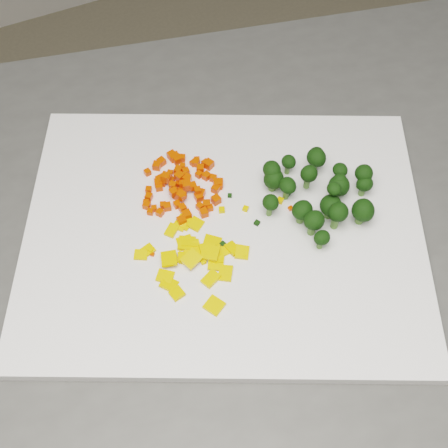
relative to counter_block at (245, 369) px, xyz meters
name	(u,v)px	position (x,y,z in m)	size (l,w,h in m)	color
counter_block	(245,369)	(0.00, 0.00, 0.00)	(1.11, 0.78, 0.90)	#4B4B48
cutting_board	(224,231)	(-0.03, 0.02, 0.46)	(0.49, 0.38, 0.01)	white
carrot_pile	(181,182)	(-0.06, 0.10, 0.48)	(0.11, 0.11, 0.03)	#E83002
pepper_pile	(191,263)	(-0.09, -0.01, 0.47)	(0.13, 0.13, 0.02)	#F1AF0C
broccoli_pile	(318,190)	(0.09, 0.01, 0.49)	(0.13, 0.13, 0.06)	black
carrot_cube_0	(206,163)	(-0.01, 0.12, 0.47)	(0.01, 0.01, 0.01)	#E83002
carrot_cube_1	(149,190)	(-0.10, 0.11, 0.47)	(0.01, 0.01, 0.01)	#E83002
carrot_cube_2	(158,183)	(-0.08, 0.12, 0.47)	(0.01, 0.01, 0.01)	#E83002
carrot_cube_3	(161,162)	(-0.06, 0.15, 0.47)	(0.01, 0.01, 0.01)	#E83002
carrot_cube_4	(183,166)	(-0.04, 0.13, 0.47)	(0.01, 0.01, 0.01)	#E83002
carrot_cube_5	(193,163)	(-0.03, 0.13, 0.47)	(0.01, 0.01, 0.01)	#E83002
carrot_cube_6	(147,172)	(-0.09, 0.14, 0.47)	(0.01, 0.01, 0.01)	#E83002
carrot_cube_7	(160,213)	(-0.10, 0.07, 0.47)	(0.01, 0.01, 0.01)	#E83002
carrot_cube_8	(171,180)	(-0.06, 0.12, 0.47)	(0.01, 0.01, 0.01)	#E83002
carrot_cube_9	(178,171)	(-0.05, 0.13, 0.47)	(0.01, 0.01, 0.01)	#E83002
carrot_cube_10	(149,197)	(-0.10, 0.10, 0.47)	(0.01, 0.01, 0.01)	#E83002
carrot_cube_11	(161,180)	(-0.08, 0.12, 0.47)	(0.01, 0.01, 0.01)	#E83002
carrot_cube_12	(174,157)	(-0.05, 0.15, 0.47)	(0.01, 0.01, 0.01)	#E83002
carrot_cube_13	(180,184)	(-0.06, 0.10, 0.47)	(0.01, 0.01, 0.01)	#E83002
carrot_cube_14	(216,200)	(-0.02, 0.06, 0.47)	(0.01, 0.01, 0.01)	#E83002
carrot_cube_15	(207,204)	(-0.04, 0.06, 0.47)	(0.01, 0.01, 0.01)	#E83002
carrot_cube_16	(177,195)	(-0.07, 0.09, 0.47)	(0.01, 0.01, 0.01)	#E83002
carrot_cube_17	(197,160)	(-0.02, 0.13, 0.47)	(0.01, 0.01, 0.01)	#E83002
carrot_cube_18	(198,190)	(-0.04, 0.08, 0.48)	(0.01, 0.01, 0.01)	#E83002
carrot_cube_19	(177,204)	(-0.07, 0.08, 0.47)	(0.01, 0.01, 0.01)	#E83002
carrot_cube_20	(157,166)	(-0.07, 0.14, 0.47)	(0.01, 0.01, 0.01)	#E83002
carrot_cube_21	(213,178)	(-0.01, 0.10, 0.47)	(0.01, 0.01, 0.01)	#E83002
carrot_cube_22	(182,184)	(-0.05, 0.10, 0.47)	(0.01, 0.01, 0.01)	#E83002
carrot_cube_23	(174,189)	(-0.07, 0.10, 0.47)	(0.01, 0.01, 0.01)	#E83002
carrot_cube_24	(167,178)	(-0.07, 0.11, 0.48)	(0.01, 0.01, 0.01)	#E83002
carrot_cube_25	(187,185)	(-0.05, 0.09, 0.48)	(0.01, 0.01, 0.01)	#E83002
carrot_cube_26	(162,182)	(-0.08, 0.12, 0.47)	(0.01, 0.01, 0.01)	#E83002
carrot_cube_27	(187,215)	(-0.07, 0.06, 0.47)	(0.01, 0.01, 0.01)	#E83002
carrot_cube_28	(159,187)	(-0.08, 0.11, 0.47)	(0.01, 0.01, 0.01)	#E83002
carrot_cube_29	(186,171)	(-0.04, 0.12, 0.47)	(0.01, 0.01, 0.01)	#E83002
carrot_cube_30	(147,206)	(-0.11, 0.09, 0.47)	(0.01, 0.01, 0.01)	#E83002
carrot_cube_31	(167,207)	(-0.08, 0.08, 0.47)	(0.01, 0.01, 0.01)	#E83002
carrot_cube_32	(172,156)	(-0.05, 0.15, 0.47)	(0.01, 0.01, 0.01)	#E83002
carrot_cube_33	(146,203)	(-0.11, 0.10, 0.47)	(0.01, 0.01, 0.01)	#E83002
carrot_cube_34	(178,168)	(-0.05, 0.13, 0.47)	(0.01, 0.01, 0.01)	#E83002
carrot_cube_35	(183,180)	(-0.05, 0.11, 0.47)	(0.01, 0.01, 0.01)	#E83002
carrot_cube_36	(193,186)	(-0.04, 0.09, 0.48)	(0.01, 0.01, 0.01)	#E83002
carrot_cube_37	(219,183)	(-0.01, 0.08, 0.47)	(0.01, 0.01, 0.01)	#E83002
carrot_cube_38	(177,159)	(-0.04, 0.14, 0.47)	(0.01, 0.01, 0.01)	#E83002
carrot_cube_39	(188,179)	(-0.05, 0.10, 0.48)	(0.01, 0.01, 0.01)	#E83002
carrot_cube_40	(181,195)	(-0.06, 0.08, 0.48)	(0.01, 0.01, 0.01)	#E83002
carrot_cube_41	(201,194)	(-0.04, 0.08, 0.47)	(0.01, 0.01, 0.01)	#E83002
carrot_cube_42	(182,193)	(-0.06, 0.09, 0.47)	(0.01, 0.01, 0.01)	#E83002
carrot_cube_43	(179,176)	(-0.05, 0.11, 0.48)	(0.01, 0.01, 0.01)	#E83002
carrot_cube_44	(196,163)	(-0.02, 0.13, 0.47)	(0.01, 0.01, 0.01)	#E83002
carrot_cube_45	(199,175)	(-0.03, 0.11, 0.47)	(0.01, 0.01, 0.01)	#E83002
carrot_cube_46	(179,177)	(-0.05, 0.11, 0.48)	(0.01, 0.01, 0.01)	#E83002
carrot_cube_47	(183,196)	(-0.06, 0.08, 0.48)	(0.01, 0.01, 0.01)	#E83002
carrot_cube_48	(182,158)	(-0.04, 0.14, 0.47)	(0.01, 0.01, 0.01)	#E83002
carrot_cube_49	(173,191)	(-0.07, 0.10, 0.47)	(0.01, 0.01, 0.01)	#E83002
carrot_cube_50	(201,192)	(-0.04, 0.08, 0.47)	(0.01, 0.01, 0.01)	#E83002
carrot_cube_51	(204,213)	(-0.05, 0.05, 0.47)	(0.01, 0.01, 0.01)	#E83002
carrot_cube_52	(206,176)	(-0.02, 0.10, 0.47)	(0.01, 0.01, 0.01)	#E83002
carrot_cube_53	(166,177)	(-0.07, 0.11, 0.48)	(0.01, 0.01, 0.01)	#E83002
carrot_cube_54	(174,157)	(-0.05, 0.15, 0.47)	(0.01, 0.01, 0.01)	#E83002
carrot_cube_55	(150,212)	(-0.11, 0.08, 0.47)	(0.01, 0.01, 0.01)	#E83002
carrot_cube_56	(186,178)	(-0.05, 0.10, 0.47)	(0.01, 0.01, 0.01)	#E83002
carrot_cube_57	(173,185)	(-0.07, 0.10, 0.48)	(0.01, 0.01, 0.01)	#E83002
carrot_cube_58	(176,193)	(-0.07, 0.09, 0.47)	(0.01, 0.01, 0.01)	#E83002
carrot_cube_59	(154,208)	(-0.10, 0.08, 0.47)	(0.01, 0.01, 0.01)	#E83002
carrot_cube_60	(183,208)	(-0.07, 0.07, 0.47)	(0.01, 0.01, 0.01)	#E83002
carrot_cube_61	(163,205)	(-0.09, 0.08, 0.47)	(0.01, 0.01, 0.01)	#E83002
carrot_cube_62	(173,192)	(-0.07, 0.09, 0.48)	(0.01, 0.01, 0.01)	#E83002
carrot_cube_63	(218,184)	(-0.01, 0.08, 0.47)	(0.01, 0.01, 0.01)	#E83002
carrot_cube_64	(219,185)	(-0.01, 0.08, 0.47)	(0.01, 0.01, 0.01)	#E83002
carrot_cube_65	(182,221)	(-0.08, 0.05, 0.47)	(0.01, 0.01, 0.01)	#E83002
carrot_cube_66	(204,211)	(-0.04, 0.05, 0.47)	(0.01, 0.01, 0.01)	#E83002
carrot_cube_67	(200,207)	(-0.05, 0.06, 0.47)	(0.01, 0.01, 0.01)	#E83002
carrot_cube_68	(170,173)	(-0.06, 0.13, 0.47)	(0.01, 0.01, 0.01)	#E83002
carrot_cube_69	(181,191)	(-0.06, 0.09, 0.47)	(0.01, 0.01, 0.01)	#E83002
carrot_cube_70	(209,164)	(-0.01, 0.12, 0.47)	(0.01, 0.01, 0.01)	#E83002
carrot_cube_71	(199,197)	(-0.04, 0.07, 0.47)	(0.01, 0.01, 0.01)	#E83002
carrot_cube_72	(216,189)	(-0.02, 0.08, 0.47)	(0.01, 0.01, 0.01)	#E83002
carrot_cube_73	(176,156)	(-0.04, 0.15, 0.47)	(0.01, 0.01, 0.01)	#E83002
carrot_cube_74	(206,177)	(-0.02, 0.10, 0.47)	(0.01, 0.01, 0.01)	#E83002
carrot_cube_75	(200,169)	(-0.02, 0.12, 0.47)	(0.01, 0.01, 0.01)	#E83002
carrot_cube_76	(210,208)	(-0.04, 0.05, 0.47)	(0.01, 0.01, 0.01)	#E83002
pepper_chunk_0	(190,243)	(-0.08, 0.02, 0.47)	(0.02, 0.01, 0.01)	#F1AF0C
pepper_chunk_1	(203,250)	(-0.07, 0.00, 0.47)	(0.02, 0.01, 0.01)	#F1AF0C
pepper_chunk_2	(233,248)	(-0.04, -0.01, 0.47)	(0.02, 0.01, 0.00)	#F1AF0C
pepper_chunk_3	(177,294)	(-0.12, -0.04, 0.47)	(0.01, 0.01, 0.00)	#F1AF0C
pepper_chunk_4	(207,250)	(-0.06, 0.00, 0.47)	(0.02, 0.02, 0.00)	#F1AF0C
pepper_chunk_5	(187,244)	(-0.08, 0.02, 0.47)	(0.02, 0.02, 0.00)	#F1AF0C
pepper_chunk_6	(181,225)	(-0.08, 0.05, 0.47)	(0.02, 0.01, 0.00)	#F1AF0C
pepper_chunk_7	(210,253)	(-0.06, -0.01, 0.47)	(0.02, 0.02, 0.00)	#F1AF0C
pepper_chunk_8	(172,258)	(-0.11, 0.01, 0.46)	(0.01, 0.02, 0.00)	#F1AF0C
pepper_chunk_9	(226,273)	(-0.06, -0.04, 0.47)	(0.02, 0.02, 0.00)	#F1AF0C
pepper_chunk_10	(209,251)	(-0.06, 0.00, 0.47)	(0.02, 0.02, 0.00)	#F1AF0C
pepper_chunk_11	(184,222)	(-0.07, 0.05, 0.46)	(0.02, 0.02, 0.00)	#F1AF0C
pepper_chunk_12	(212,242)	(-0.05, 0.01, 0.47)	(0.02, 0.02, 0.00)	#F1AF0C
pepper_chunk_13	(169,284)	(-0.12, -0.02, 0.46)	(0.02, 0.02, 0.00)	#F1AF0C
pepper_chunk_14	(169,259)	(-0.11, 0.01, 0.47)	(0.02, 0.02, 0.00)	#F1AF0C
pepper_chunk_15	(141,255)	(-0.14, 0.03, 0.46)	(0.02, 0.01, 0.00)	#F1AF0C
pepper_chunk_16	(192,259)	(-0.09, -0.01, 0.47)	(0.02, 0.02, 0.00)	#F1AF0C
pepper_chunk_17	(211,279)	(-0.08, -0.04, 0.47)	(0.02, 0.01, 0.01)	#F1AF0C
pepper_chunk_18	(147,251)	(-0.13, 0.03, 0.46)	(0.01, 0.02, 0.00)	#F1AF0C
pepper_chunk_19	(165,276)	(-0.12, -0.01, 0.46)	(0.02, 0.02, 0.00)	#F1AF0C
pepper_chunk_20	(189,259)	(-0.09, 0.00, 0.46)	(0.02, 0.02, 0.00)	#F1AF0C
pepper_chunk_21	(214,306)	(-0.09, -0.07, 0.46)	(0.02, 0.02, 0.00)	#F1AF0C
pepper_chunk_22	(192,247)	(-0.08, 0.01, 0.47)	(0.01, 0.02, 0.00)	#F1AF0C
pepper_chunk_23	(216,259)	(-0.06, -0.01, 0.47)	(0.01, 0.01, 0.00)	#F1AF0C
pepper_chunk_24	(242,252)	(-0.03, -0.02, 0.47)	(0.02, 0.02, 0.00)	#F1AF0C
pepper_chunk_25	(172,230)	(-0.09, 0.04, 0.47)	(0.02, 0.01, 0.00)	#F1AF0C
pepper_chunk_26	(196,224)	(-0.06, 0.04, 0.46)	(0.02, 0.02, 0.00)	#F1AF0C
pepper_chunk_27	(184,257)	(-0.09, 0.00, 0.46)	(0.02, 0.01, 0.00)	#F1AF0C
pepper_chunk_28	(216,263)	(-0.06, -0.02, 0.47)	(0.02, 0.02, 0.00)	#F1AF0C
pepper_chunk_29	(222,252)	(-0.05, -0.01, 0.46)	(0.02, 0.01, 0.00)	#F1AF0C
pepper_chunk_30	(185,243)	(-0.08, 0.02, 0.46)	(0.02, 0.02, 0.00)	#F1AF0C
broccoli_floret_0	(271,175)	(0.05, 0.06, 0.48)	(0.03, 0.03, 0.04)	black
broccoli_floret_1	(308,178)	(0.08, 0.03, 0.49)	(0.03, 0.03, 0.03)	black
broccoli_floret_2	(338,185)	(0.12, 0.01, 0.48)	(0.02, 0.02, 0.03)	black
broccoli_floret_3	(338,188)	(0.12, 0.01, 0.48)	(0.04, 0.04, 0.03)	black
broccoli_floret_4	(362,178)	(0.15, 0.01, 0.48)	(0.03, 0.03, 0.04)	black
broccoli_floret_5	(361,213)	(0.12, -0.04, 0.48)	(0.04, 0.04, 0.04)	black
broccoli_floret_6	(332,194)	(0.10, -0.01, 0.50)	(0.02, 0.02, 0.03)	black
broccoli_floret_7	(336,217)	(0.09, -0.03, 0.48)	(0.04, 0.04, 0.04)	black
broccoli_floret_8	(330,208)	(0.09, -0.02, 0.48)	(0.04, 0.04, 0.03)	black
broccoli_floret_9	(315,162)	(0.11, 0.05, 0.48)	(0.03, 0.03, 0.04)	black
broccoli_floret_10	(301,213)	(0.06, -0.01, 0.48)	(0.04, 0.04, 0.03)	black
broccoli_floret_11	(339,173)	(0.13, 0.03, 0.48)	(0.03, 0.03, 0.03)	black
broccoli_floret_12	(313,224)	(0.06, -0.03, 0.48)	(0.04, 0.04, 0.04)	black
broccoli_floret_13	(287,190)	(0.06, 0.03, 0.48)	(0.03, 0.03, 0.03)	black
broccoli_floret_14	(270,207)	(0.03, 0.02, 0.48)	(0.03, 0.03, 0.03)	black
broccoli_floret_15	(288,166)	(0.08, 0.07, 0.48)	(0.02, 0.02, 0.03)	black
broccoli_floret_16	(321,241)	(0.06, -0.05, 0.48)	(0.03, 0.03, 0.03)	black
broccoli_floret_17	(273,181)	(0.05, 0.05, 0.48)	(0.04, 0.04, 0.03)	black
broccoli_floret_18	(363,187)	(0.15, 0.00, 0.48)	(0.03, 0.03, 0.03)	black
broccoli_floret_19	(315,158)	(0.12, 0.06, 0.48)	(0.03, 0.03, 0.03)	black
stray_bit_0	(150,249)	(-0.13, 0.03, 0.47)	(0.01, 0.01, 0.01)	#F1AF0C
stray_bit_1	(244,255)	(-0.03, -0.02, 0.47)	(0.01, 0.01, 0.00)	#F1AF0C
stray_bit_2	(230,195)	(-0.01, 0.06, 0.46)	(0.01, 0.01, 0.00)	black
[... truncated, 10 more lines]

